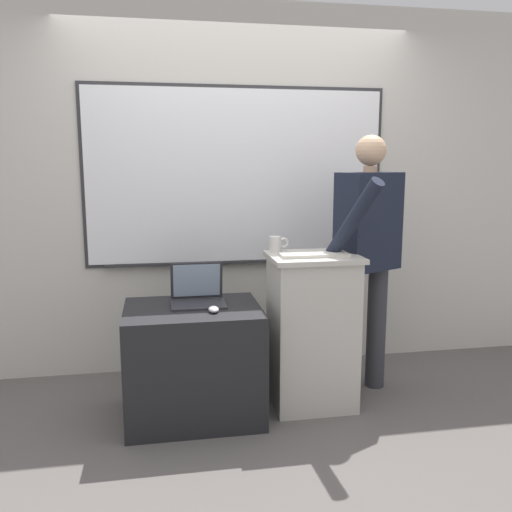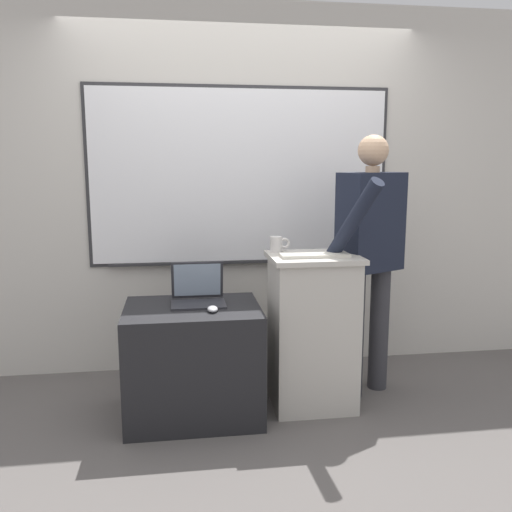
% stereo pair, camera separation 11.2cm
% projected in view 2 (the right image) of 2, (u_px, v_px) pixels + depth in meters
% --- Properties ---
extents(ground_plane, '(30.00, 30.00, 0.00)m').
position_uv_depth(ground_plane, '(269.00, 440.00, 3.04)').
color(ground_plane, '#5B5654').
extents(back_wall, '(6.40, 0.17, 2.66)m').
position_uv_depth(back_wall, '(241.00, 190.00, 4.03)').
color(back_wall, beige).
rests_on(back_wall, ground_plane).
extents(lectern_podium, '(0.55, 0.46, 0.98)m').
position_uv_depth(lectern_podium, '(312.00, 331.00, 3.41)').
color(lectern_podium, '#BCB7AD').
rests_on(lectern_podium, ground_plane).
extents(side_desk, '(0.81, 0.63, 0.69)m').
position_uv_depth(side_desk, '(193.00, 361.00, 3.31)').
color(side_desk, black).
rests_on(side_desk, ground_plane).
extents(person_presenter, '(0.60, 0.70, 1.71)m').
position_uv_depth(person_presenter, '(370.00, 248.00, 3.52)').
color(person_presenter, '#333338').
rests_on(person_presenter, ground_plane).
extents(laptop, '(0.33, 0.27, 0.25)m').
position_uv_depth(laptop, '(198.00, 290.00, 3.34)').
color(laptop, '#28282D').
rests_on(laptop, side_desk).
extents(wireless_keyboard, '(0.42, 0.14, 0.02)m').
position_uv_depth(wireless_keyboard, '(314.00, 255.00, 3.27)').
color(wireless_keyboard, beige).
rests_on(wireless_keyboard, lectern_podium).
extents(computer_mouse_by_laptop, '(0.06, 0.10, 0.03)m').
position_uv_depth(computer_mouse_by_laptop, '(213.00, 309.00, 3.14)').
color(computer_mouse_by_laptop, '#BCBCC1').
rests_on(computer_mouse_by_laptop, side_desk).
extents(coffee_mug, '(0.13, 0.08, 0.10)m').
position_uv_depth(coffee_mug, '(277.00, 244.00, 3.45)').
color(coffee_mug, silver).
rests_on(coffee_mug, lectern_podium).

